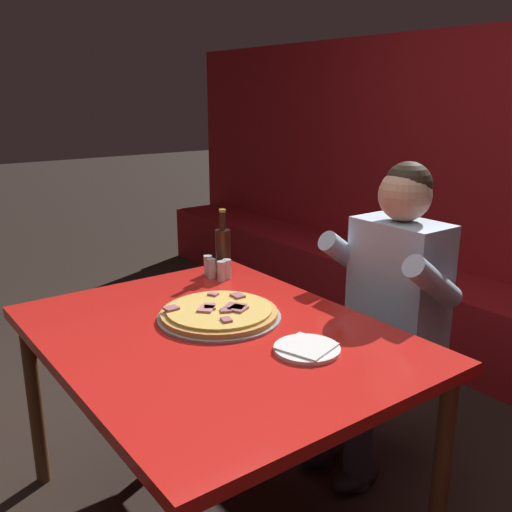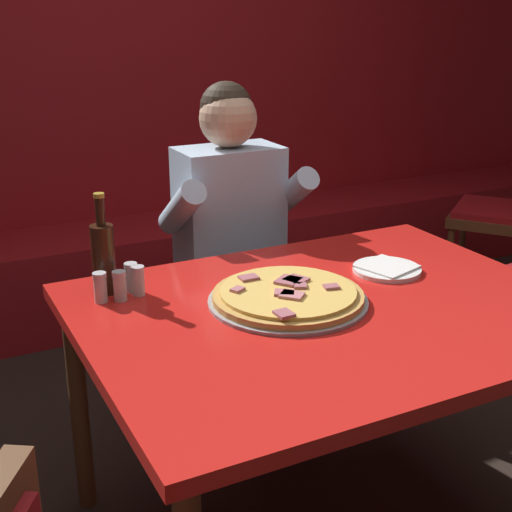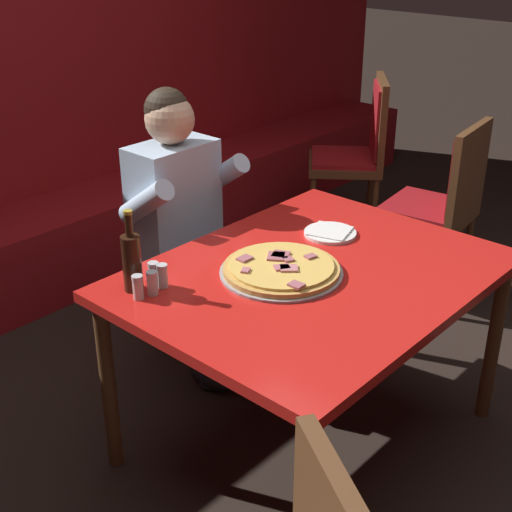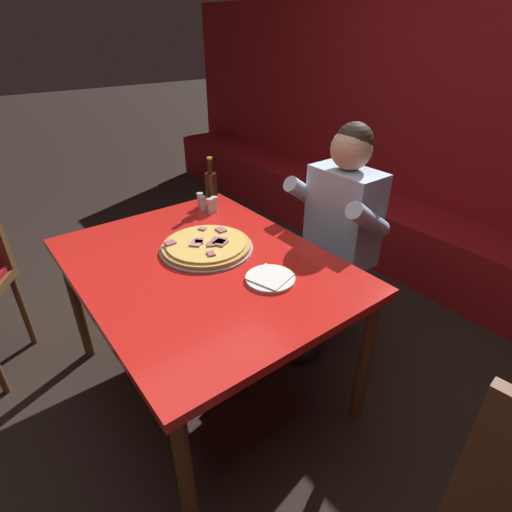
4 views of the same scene
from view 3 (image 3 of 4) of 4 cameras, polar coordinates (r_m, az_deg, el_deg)
The scene contains 13 objects.
ground_plane at distance 2.99m, azimuth 4.13°, elevation -14.19°, with size 24.00×24.00×0.00m, color black.
booth_bench at distance 4.08m, azimuth -16.73°, elevation 0.23°, with size 6.46×0.48×0.46m, color maroon.
main_dining_table at distance 2.61m, azimuth 4.61°, elevation -2.65°, with size 1.34×1.04×0.75m.
pizza at distance 2.54m, azimuth 2.03°, elevation -1.04°, with size 0.44×0.44×0.05m.
plate_white_paper at distance 2.87m, azimuth 5.95°, elevation 1.86°, with size 0.21×0.21×0.02m.
beer_bottle at distance 2.43m, azimuth -9.90°, elevation -0.37°, with size 0.07×0.07×0.29m.
shaker_red_pepper_flakes at distance 2.40m, azimuth -9.42°, elevation -2.56°, with size 0.04×0.04×0.09m.
shaker_parmesan at distance 2.48m, azimuth -8.17°, elevation -1.50°, with size 0.04×0.04×0.09m.
shaker_oregano at distance 2.42m, azimuth -8.29°, elevation -2.25°, with size 0.04×0.04×0.09m.
shaker_black_pepper at distance 2.46m, azimuth -7.49°, elevation -1.67°, with size 0.04×0.04×0.09m.
diner_seated_blue_shirt at distance 3.11m, azimuth -5.46°, elevation 2.73°, with size 0.53×0.53×1.27m.
dining_chair_far_right at distance 4.49m, azimuth 8.20°, elevation 8.54°, with size 0.62×0.62×1.03m.
dining_chair_near_left at distance 3.85m, azimuth 14.67°, elevation 4.36°, with size 0.49×0.49×0.98m.
Camera 3 is at (-1.84, -1.37, 1.92)m, focal length 50.00 mm.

